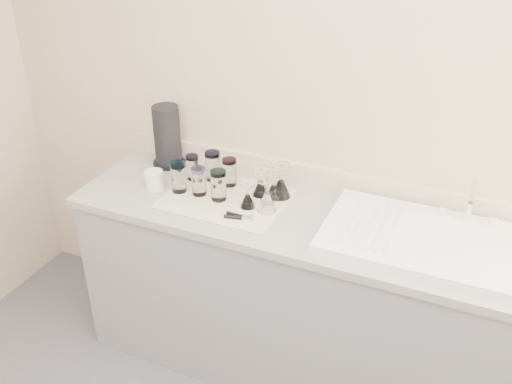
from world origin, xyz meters
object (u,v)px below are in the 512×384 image
at_px(sink_unit, 426,239).
at_px(tumbler_blue, 199,181).
at_px(goblet_front_left, 248,199).
at_px(tumbler_teal, 193,167).
at_px(tumbler_magenta, 179,177).
at_px(goblet_back_right, 281,186).
at_px(goblet_back_left, 261,186).
at_px(can_opener, 239,217).
at_px(tumbler_lavender, 219,185).
at_px(tumbler_purple, 230,172).
at_px(white_mug, 154,180).
at_px(goblet_front_right, 267,200).
at_px(goblet_extra, 273,190).
at_px(paper_towel_roll, 167,137).
at_px(tumbler_cyan, 213,166).

relative_size(sink_unit, tumbler_blue, 6.04).
xyz_separation_m(sink_unit, goblet_front_left, (-0.78, -0.04, 0.03)).
xyz_separation_m(sink_unit, tumbler_teal, (-1.13, 0.09, 0.05)).
bearing_deg(goblet_front_left, tumbler_magenta, 179.67).
bearing_deg(sink_unit, goblet_back_right, 171.31).
bearing_deg(goblet_back_left, goblet_front_left, -95.01).
height_order(goblet_front_left, can_opener, goblet_front_left).
bearing_deg(tumbler_lavender, can_opener, -35.52).
height_order(tumbler_purple, can_opener, tumbler_purple).
bearing_deg(goblet_back_right, tumbler_teal, -178.52).
bearing_deg(goblet_front_left, goblet_back_right, 55.14).
relative_size(goblet_front_left, can_opener, 0.94).
height_order(tumbler_lavender, white_mug, tumbler_lavender).
bearing_deg(goblet_back_left, tumbler_lavender, -144.32).
xyz_separation_m(tumbler_blue, goblet_back_right, (0.35, 0.13, -0.01)).
distance_m(goblet_back_right, goblet_front_right, 0.14).
distance_m(tumbler_purple, goblet_front_left, 0.23).
bearing_deg(goblet_back_right, tumbler_purple, 178.54).
bearing_deg(goblet_back_right, goblet_extra, -137.37).
height_order(tumbler_teal, goblet_front_left, tumbler_teal).
bearing_deg(can_opener, goblet_extra, 73.91).
bearing_deg(white_mug, goblet_back_right, 14.85).
distance_m(tumbler_magenta, tumbler_lavender, 0.21).
xyz_separation_m(goblet_back_left, goblet_extra, (0.06, -0.00, -0.00)).
bearing_deg(tumbler_magenta, tumbler_teal, 90.22).
bearing_deg(goblet_front_right, tumbler_blue, 178.96).
height_order(tumbler_purple, goblet_back_left, same).
xyz_separation_m(can_opener, paper_towel_roll, (-0.56, 0.34, 0.14)).
height_order(tumbler_magenta, paper_towel_roll, paper_towel_roll).
xyz_separation_m(tumbler_cyan, goblet_back_left, (0.27, -0.04, -0.03)).
relative_size(goblet_back_right, white_mug, 1.24).
bearing_deg(paper_towel_roll, tumbler_lavender, -29.55).
bearing_deg(goblet_back_left, goblet_back_right, 14.53).
bearing_deg(can_opener, tumbler_magenta, 163.65).
bearing_deg(tumbler_cyan, tumbler_blue, -87.30).
distance_m(tumbler_purple, goblet_back_left, 0.18).
bearing_deg(goblet_front_left, goblet_back_left, 84.99).
relative_size(tumbler_lavender, goblet_front_right, 0.92).
relative_size(goblet_back_right, paper_towel_roll, 0.52).
height_order(goblet_front_left, paper_towel_roll, paper_towel_roll).
distance_m(goblet_back_left, can_opener, 0.23).
bearing_deg(tumbler_blue, can_opener, -24.15).
distance_m(goblet_back_left, goblet_extra, 0.06).
relative_size(tumbler_teal, tumbler_blue, 0.92).
relative_size(tumbler_teal, goblet_extra, 1.02).
relative_size(tumbler_teal, goblet_back_left, 0.92).
distance_m(sink_unit, goblet_extra, 0.71).
bearing_deg(sink_unit, tumbler_purple, 173.33).
height_order(goblet_extra, paper_towel_roll, paper_towel_roll).
bearing_deg(goblet_back_left, tumbler_magenta, -161.79).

